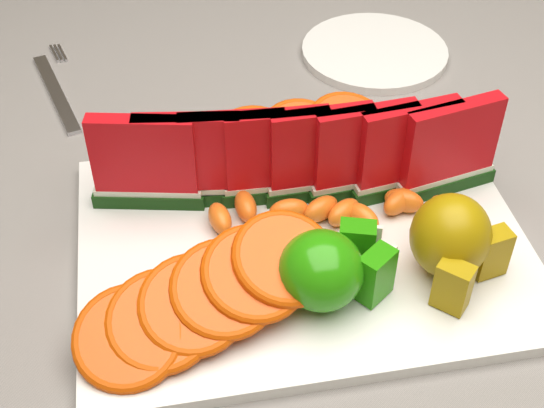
{
  "coord_description": "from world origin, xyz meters",
  "views": [
    {
      "loc": [
        -0.14,
        -0.56,
        1.25
      ],
      "look_at": [
        -0.06,
        -0.08,
        0.81
      ],
      "focal_mm": 50.0,
      "sensor_mm": 36.0,
      "label": 1
    }
  ],
  "objects_px": {
    "apple_cluster": "(329,268)",
    "side_plate": "(375,52)",
    "fork": "(56,89)",
    "platter": "(303,245)",
    "pear_cluster": "(453,240)"
  },
  "relations": [
    {
      "from": "apple_cluster",
      "to": "pear_cluster",
      "type": "height_order",
      "value": "pear_cluster"
    },
    {
      "from": "apple_cluster",
      "to": "side_plate",
      "type": "distance_m",
      "value": 0.41
    },
    {
      "from": "platter",
      "to": "fork",
      "type": "height_order",
      "value": "platter"
    },
    {
      "from": "platter",
      "to": "apple_cluster",
      "type": "xyz_separation_m",
      "value": [
        0.01,
        -0.07,
        0.04
      ]
    },
    {
      "from": "platter",
      "to": "apple_cluster",
      "type": "relative_size",
      "value": 3.79
    },
    {
      "from": "pear_cluster",
      "to": "apple_cluster",
      "type": "bearing_deg",
      "value": -175.69
    },
    {
      "from": "pear_cluster",
      "to": "side_plate",
      "type": "relative_size",
      "value": 0.43
    },
    {
      "from": "apple_cluster",
      "to": "side_plate",
      "type": "bearing_deg",
      "value": 68.4
    },
    {
      "from": "fork",
      "to": "platter",
      "type": "bearing_deg",
      "value": -53.06
    },
    {
      "from": "side_plate",
      "to": "fork",
      "type": "xyz_separation_m",
      "value": [
        -0.39,
        -0.01,
        -0.0
      ]
    },
    {
      "from": "apple_cluster",
      "to": "side_plate",
      "type": "relative_size",
      "value": 0.45
    },
    {
      "from": "side_plate",
      "to": "apple_cluster",
      "type": "bearing_deg",
      "value": -111.6
    },
    {
      "from": "apple_cluster",
      "to": "fork",
      "type": "bearing_deg",
      "value": 122.36
    },
    {
      "from": "pear_cluster",
      "to": "side_plate",
      "type": "bearing_deg",
      "value": 83.34
    },
    {
      "from": "apple_cluster",
      "to": "pear_cluster",
      "type": "xyz_separation_m",
      "value": [
        0.11,
        0.01,
        0.01
      ]
    }
  ]
}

